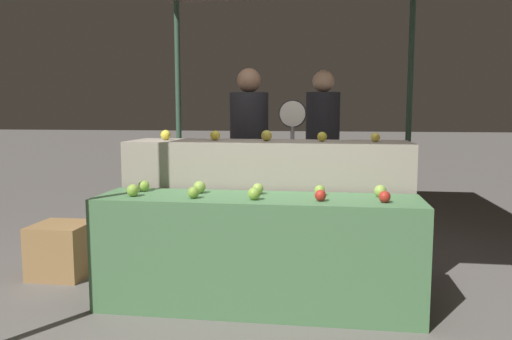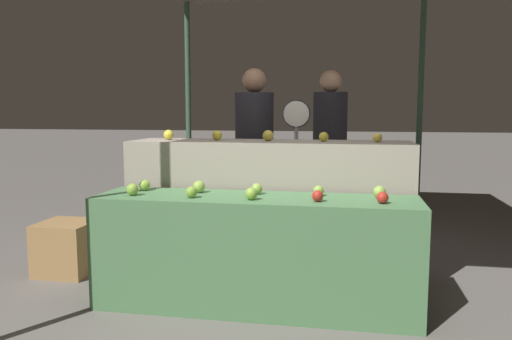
# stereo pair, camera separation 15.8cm
# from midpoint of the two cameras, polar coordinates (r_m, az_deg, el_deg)

# --- Properties ---
(ground_plane) EXTENTS (60.00, 60.00, 0.00)m
(ground_plane) POSITION_cam_midpoint_polar(r_m,az_deg,el_deg) (3.65, -1.15, -15.36)
(ground_plane) COLOR #66605B
(display_counter_front) EXTENTS (2.23, 0.55, 0.79)m
(display_counter_front) POSITION_cam_midpoint_polar(r_m,az_deg,el_deg) (3.52, -1.17, -9.42)
(display_counter_front) COLOR #4C7A4C
(display_counter_front) RESTS_ON ground_plane
(display_counter_back) EXTENTS (2.23, 0.55, 1.13)m
(display_counter_back) POSITION_cam_midpoint_polar(r_m,az_deg,el_deg) (4.05, 0.19, -4.70)
(display_counter_back) COLOR gray
(display_counter_back) RESTS_ON ground_plane
(apple_front_0) EXTENTS (0.09, 0.09, 0.09)m
(apple_front_0) POSITION_cam_midpoint_polar(r_m,az_deg,el_deg) (3.56, -15.14, -2.26)
(apple_front_0) COLOR #84AD3D
(apple_front_0) RESTS_ON display_counter_front
(apple_front_1) EXTENTS (0.08, 0.08, 0.08)m
(apple_front_1) POSITION_cam_midpoint_polar(r_m,az_deg,el_deg) (3.40, -8.50, -2.57)
(apple_front_1) COLOR #7AA338
(apple_front_1) RESTS_ON display_counter_front
(apple_front_2) EXTENTS (0.08, 0.08, 0.08)m
(apple_front_2) POSITION_cam_midpoint_polar(r_m,az_deg,el_deg) (3.31, -1.60, -2.73)
(apple_front_2) COLOR #84AD3D
(apple_front_2) RESTS_ON display_counter_front
(apple_front_3) EXTENTS (0.08, 0.08, 0.08)m
(apple_front_3) POSITION_cam_midpoint_polar(r_m,az_deg,el_deg) (3.28, 6.01, -2.92)
(apple_front_3) COLOR #AD281E
(apple_front_3) RESTS_ON display_counter_front
(apple_front_4) EXTENTS (0.08, 0.08, 0.08)m
(apple_front_4) POSITION_cam_midpoint_polar(r_m,az_deg,el_deg) (3.30, 13.17, -3.00)
(apple_front_4) COLOR #AD281E
(apple_front_4) RESTS_ON display_counter_front
(apple_front_5) EXTENTS (0.08, 0.08, 0.08)m
(apple_front_5) POSITION_cam_midpoint_polar(r_m,az_deg,el_deg) (3.76, -13.87, -1.78)
(apple_front_5) COLOR #84AD3D
(apple_front_5) RESTS_ON display_counter_front
(apple_front_6) EXTENTS (0.09, 0.09, 0.09)m
(apple_front_6) POSITION_cam_midpoint_polar(r_m,az_deg,el_deg) (3.61, -7.73, -1.95)
(apple_front_6) COLOR #8EB247
(apple_front_6) RESTS_ON display_counter_front
(apple_front_7) EXTENTS (0.08, 0.08, 0.08)m
(apple_front_7) POSITION_cam_midpoint_polar(r_m,az_deg,el_deg) (3.53, -1.06, -2.16)
(apple_front_7) COLOR #8EB247
(apple_front_7) RESTS_ON display_counter_front
(apple_front_8) EXTENTS (0.07, 0.07, 0.07)m
(apple_front_8) POSITION_cam_midpoint_polar(r_m,az_deg,el_deg) (3.49, 6.01, -2.33)
(apple_front_8) COLOR #84AD3D
(apple_front_8) RESTS_ON display_counter_front
(apple_front_9) EXTENTS (0.08, 0.08, 0.08)m
(apple_front_9) POSITION_cam_midpoint_polar(r_m,az_deg,el_deg) (3.49, 12.77, -2.37)
(apple_front_9) COLOR #8EB247
(apple_front_9) RESTS_ON display_counter_front
(apple_back_0) EXTENTS (0.08, 0.08, 0.08)m
(apple_back_0) POSITION_cam_midpoint_polar(r_m,az_deg,el_deg) (4.18, -11.36, 3.94)
(apple_back_0) COLOR gold
(apple_back_0) RESTS_ON display_counter_back
(apple_back_1) EXTENTS (0.08, 0.08, 0.08)m
(apple_back_1) POSITION_cam_midpoint_polar(r_m,az_deg,el_deg) (4.07, -5.81, 3.94)
(apple_back_1) COLOR gold
(apple_back_1) RESTS_ON display_counter_back
(apple_back_2) EXTENTS (0.09, 0.09, 0.09)m
(apple_back_2) POSITION_cam_midpoint_polar(r_m,az_deg,el_deg) (3.97, 0.07, 3.95)
(apple_back_2) COLOR gold
(apple_back_2) RESTS_ON display_counter_back
(apple_back_3) EXTENTS (0.08, 0.08, 0.08)m
(apple_back_3) POSITION_cam_midpoint_polar(r_m,az_deg,el_deg) (3.95, 6.43, 3.81)
(apple_back_3) COLOR gold
(apple_back_3) RESTS_ON display_counter_back
(apple_back_4) EXTENTS (0.07, 0.07, 0.07)m
(apple_back_4) POSITION_cam_midpoint_polar(r_m,az_deg,el_deg) (3.96, 12.38, 3.67)
(apple_back_4) COLOR yellow
(apple_back_4) RESTS_ON display_counter_back
(produce_scale) EXTENTS (0.25, 0.20, 1.47)m
(produce_scale) POSITION_cam_midpoint_polar(r_m,az_deg,el_deg) (4.49, 3.17, 2.66)
(produce_scale) COLOR #99999E
(produce_scale) RESTS_ON ground_plane
(person_vendor_at_scale) EXTENTS (0.47, 0.47, 1.78)m
(person_vendor_at_scale) POSITION_cam_midpoint_polar(r_m,az_deg,el_deg) (4.89, -1.72, 2.74)
(person_vendor_at_scale) COLOR #2D2D38
(person_vendor_at_scale) RESTS_ON ground_plane
(person_customer_left) EXTENTS (0.40, 0.40, 1.81)m
(person_customer_left) POSITION_cam_midpoint_polar(r_m,az_deg,el_deg) (5.50, 6.79, 3.36)
(person_customer_left) COLOR #2D2D38
(person_customer_left) RESTS_ON ground_plane
(wooden_crate_side) EXTENTS (0.44, 0.44, 0.44)m
(wooden_crate_side) POSITION_cam_midpoint_polar(r_m,az_deg,el_deg) (4.54, -22.24, -8.45)
(wooden_crate_side) COLOR #9E7547
(wooden_crate_side) RESTS_ON ground_plane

